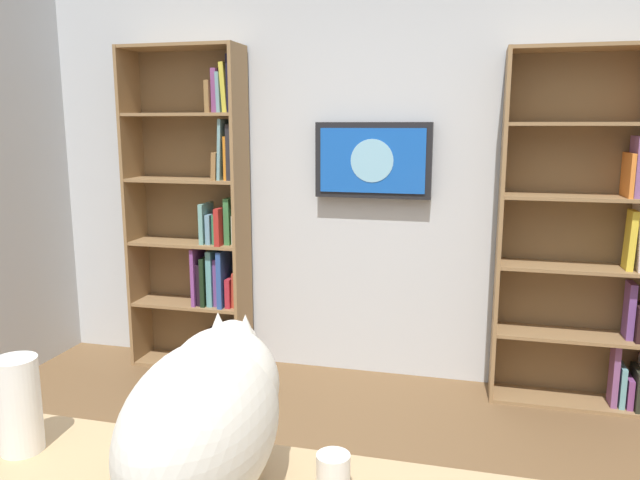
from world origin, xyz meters
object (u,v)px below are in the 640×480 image
object	(u,v)px
bookshelf_right	(202,223)
cat	(208,414)
paper_towel_roll	(19,405)
bookshelf_left	(607,236)
coffee_mug	(333,474)
wall_mounted_tv	(373,160)

from	to	relation	value
bookshelf_right	cat	size ratio (longest dim) A/B	3.11
cat	paper_towel_roll	world-z (taller)	cat
bookshelf_left	coffee_mug	world-z (taller)	bookshelf_left
wall_mounted_tv	bookshelf_right	bearing A→B (deg)	4.35
wall_mounted_tv	cat	distance (m)	2.57
paper_towel_roll	bookshelf_left	bearing A→B (deg)	-127.77
bookshelf_left	bookshelf_right	size ratio (longest dim) A/B	0.97
bookshelf_left	bookshelf_right	world-z (taller)	bookshelf_right
cat	paper_towel_roll	xyz separation A→B (m)	(0.56, -0.06, -0.07)
bookshelf_right	cat	world-z (taller)	bookshelf_right
bookshelf_right	paper_towel_roll	world-z (taller)	bookshelf_right
bookshelf_left	paper_towel_roll	distance (m)	3.03
bookshelf_left	coffee_mug	bearing A→B (deg)	66.87
wall_mounted_tv	cat	bearing A→B (deg)	91.12
wall_mounted_tv	paper_towel_roll	bearing A→B (deg)	78.25
wall_mounted_tv	coffee_mug	xyz separation A→B (m)	(-0.32, 2.46, -0.58)
bookshelf_left	paper_towel_roll	world-z (taller)	bookshelf_left
coffee_mug	wall_mounted_tv	bearing A→B (deg)	-82.50
bookshelf_right	wall_mounted_tv	bearing A→B (deg)	-175.65
bookshelf_left	paper_towel_roll	xyz separation A→B (m)	(1.85, 2.39, -0.11)
cat	wall_mounted_tv	bearing A→B (deg)	-88.88
cat	coffee_mug	distance (m)	0.32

